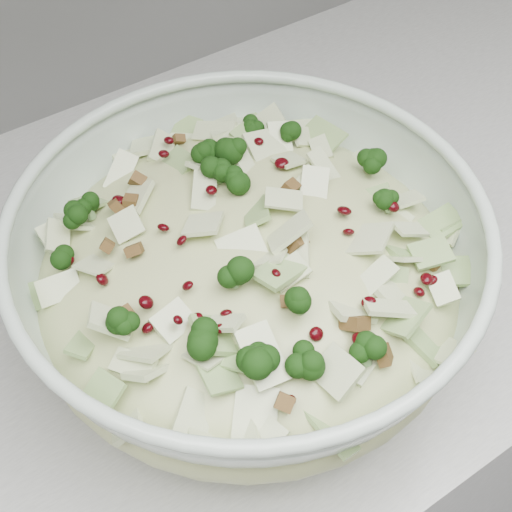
# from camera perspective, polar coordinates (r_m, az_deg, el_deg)

# --- Properties ---
(mixing_bowl) EXTENTS (0.43, 0.43, 0.14)m
(mixing_bowl) POSITION_cam_1_polar(r_m,az_deg,el_deg) (0.56, -0.61, -1.71)
(mixing_bowl) COLOR silver
(mixing_bowl) RESTS_ON counter
(salad) EXTENTS (0.43, 0.43, 0.14)m
(salad) POSITION_cam_1_polar(r_m,az_deg,el_deg) (0.54, -0.63, -0.18)
(salad) COLOR #C0C788
(salad) RESTS_ON mixing_bowl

